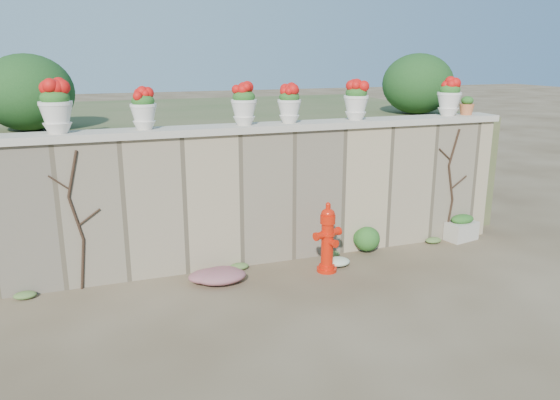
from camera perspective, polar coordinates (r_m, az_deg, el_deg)
name	(u,v)px	position (r m, az deg, el deg)	size (l,w,h in m)	color
ground	(310,307)	(7.03, 3.13, -11.13)	(80.00, 80.00, 0.00)	#483724
stone_wall	(264,197)	(8.26, -1.65, 0.35)	(8.00, 0.40, 2.00)	#9B8867
wall_cap	(264,127)	(8.06, -1.71, 7.59)	(8.10, 0.52, 0.10)	beige
raised_fill	(215,159)	(11.27, -6.81, 4.26)	(9.00, 6.00, 2.00)	#384C23
back_shrub_left	(28,93)	(8.83, -24.88, 10.15)	(1.30, 1.30, 1.10)	#143814
back_shrub_right	(418,84)	(10.60, 14.21, 11.68)	(1.30, 1.30, 1.10)	#143814
vine_left	(77,219)	(7.66, -20.44, -1.87)	(0.60, 0.04, 1.91)	black
vine_right	(451,183)	(9.57, 17.46, 1.66)	(0.60, 0.04, 1.91)	black
fire_hydrant	(328,237)	(7.94, 4.99, -3.91)	(0.45, 0.32, 1.04)	red
planter_box	(462,228)	(9.84, 18.44, -2.80)	(0.59, 0.42, 0.45)	beige
green_shrub	(367,236)	(8.87, 9.08, -3.76)	(0.55, 0.50, 0.52)	#1E5119
magenta_clump	(217,275)	(7.69, -6.55, -7.80)	(0.93, 0.62, 0.25)	#BC256F
white_flowers	(335,260)	(8.28, 5.73, -6.31)	(0.50, 0.40, 0.18)	white
urn_pot_0	(56,108)	(7.62, -22.39, 8.89)	(0.42, 0.42, 0.66)	silver
urn_pot_1	(143,109)	(7.66, -14.08, 9.21)	(0.35, 0.35, 0.56)	silver
urn_pot_2	(244,105)	(7.93, -3.79, 9.90)	(0.37, 0.37, 0.58)	silver
urn_pot_3	(289,104)	(8.15, 0.98, 9.96)	(0.35, 0.35, 0.55)	silver
urn_pot_4	(356,100)	(8.60, 7.95, 10.26)	(0.38, 0.38, 0.60)	silver
urn_pot_5	(449,97)	(9.52, 17.26, 10.24)	(0.39, 0.39, 0.61)	silver
terracotta_pot	(467,107)	(9.76, 18.93, 9.22)	(0.25, 0.25, 0.30)	#C4693B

